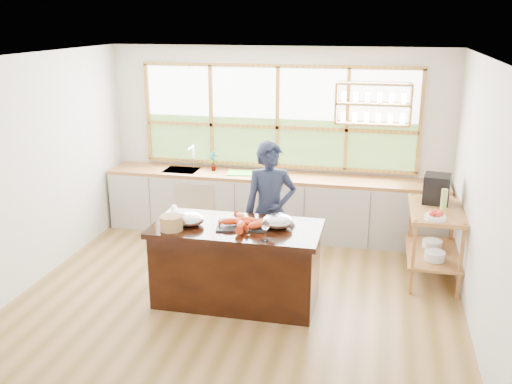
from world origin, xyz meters
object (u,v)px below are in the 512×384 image
(island, at_px, (237,264))
(wicker_basket, at_px, (171,223))
(espresso_machine, at_px, (437,189))
(cook, at_px, (270,212))

(island, bearing_deg, wicker_basket, -158.30)
(espresso_machine, distance_m, wicker_basket, 3.26)
(cook, bearing_deg, espresso_machine, 2.08)
(island, bearing_deg, cook, 70.29)
(espresso_machine, bearing_deg, island, -140.14)
(espresso_machine, bearing_deg, wicker_basket, -142.23)
(wicker_basket, bearing_deg, island, 21.70)
(island, xyz_separation_m, espresso_machine, (2.19, 1.34, 0.62))
(island, xyz_separation_m, wicker_basket, (-0.65, -0.26, 0.52))
(island, distance_m, espresso_machine, 2.64)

